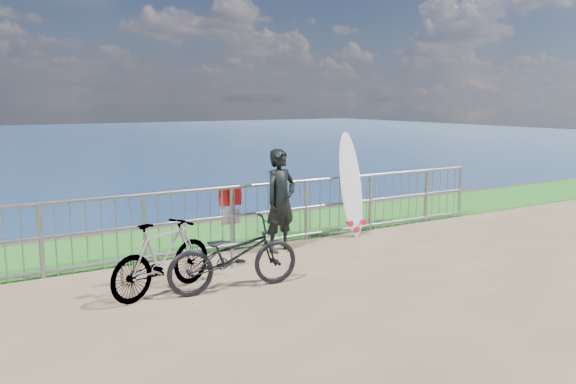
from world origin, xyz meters
TOP-DOWN VIEW (x-y plane):
  - grass_strip at (0.00, 2.70)m, footprint 120.00×120.00m
  - railing at (0.01, 1.60)m, footprint 10.06×0.10m
  - surfer at (0.21, 1.16)m, footprint 0.73×0.57m
  - surfboard at (1.90, 1.44)m, footprint 0.56×0.50m
  - bicycle_near at (-1.32, -0.24)m, footprint 1.89×0.79m
  - bicycle_far at (-2.20, 0.11)m, footprint 1.70×1.05m
  - bike_rack at (-1.77, 0.68)m, footprint 1.87×0.05m

SIDE VIEW (x-z plane):
  - grass_strip at x=0.00m, z-range 0.01..0.01m
  - bike_rack at x=-1.77m, z-range 0.13..0.52m
  - bicycle_near at x=-1.32m, z-range 0.00..0.97m
  - bicycle_far at x=-2.20m, z-range 0.00..0.99m
  - railing at x=0.01m, z-range 0.01..1.14m
  - surfer at x=0.21m, z-range 0.00..1.75m
  - surfboard at x=1.90m, z-range -0.08..1.90m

